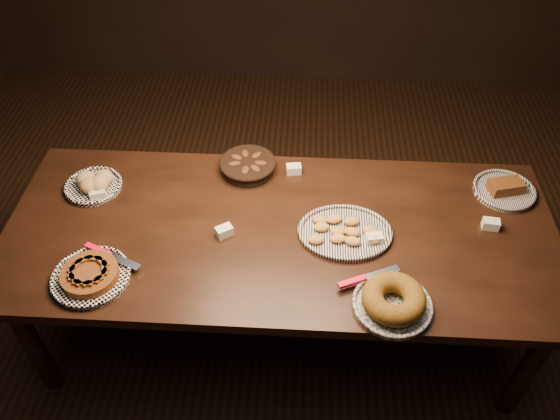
# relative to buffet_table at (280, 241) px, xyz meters

# --- Properties ---
(ground) EXTENTS (5.00, 5.00, 0.00)m
(ground) POSITION_rel_buffet_table_xyz_m (0.00, 0.00, -0.68)
(ground) COLOR black
(ground) RESTS_ON ground
(buffet_table) EXTENTS (2.40, 1.00, 0.75)m
(buffet_table) POSITION_rel_buffet_table_xyz_m (0.00, 0.00, 0.00)
(buffet_table) COLOR black
(buffet_table) RESTS_ON ground
(apple_tart_plate) EXTENTS (0.34, 0.32, 0.06)m
(apple_tart_plate) POSITION_rel_buffet_table_xyz_m (-0.74, -0.31, 0.10)
(apple_tart_plate) COLOR white
(apple_tart_plate) RESTS_ON buffet_table
(madeleine_platter) EXTENTS (0.40, 0.33, 0.05)m
(madeleine_platter) POSITION_rel_buffet_table_xyz_m (0.27, -0.01, 0.09)
(madeleine_platter) COLOR black
(madeleine_platter) RESTS_ON buffet_table
(bundt_cake_plate) EXTENTS (0.37, 0.35, 0.10)m
(bundt_cake_plate) POSITION_rel_buffet_table_xyz_m (0.44, -0.38, 0.11)
(bundt_cake_plate) COLOR black
(bundt_cake_plate) RESTS_ON buffet_table
(croissant_basket) EXTENTS (0.30, 0.30, 0.07)m
(croissant_basket) POSITION_rel_buffet_table_xyz_m (-0.18, 0.38, 0.11)
(croissant_basket) COLOR black
(croissant_basket) RESTS_ON buffet_table
(bread_roll_plate) EXTENTS (0.27, 0.27, 0.08)m
(bread_roll_plate) POSITION_rel_buffet_table_xyz_m (-0.88, 0.21, 0.11)
(bread_roll_plate) COLOR white
(bread_roll_plate) RESTS_ON buffet_table
(loaf_plate) EXTENTS (0.28, 0.28, 0.07)m
(loaf_plate) POSITION_rel_buffet_table_xyz_m (1.02, 0.29, 0.09)
(loaf_plate) COLOR black
(loaf_plate) RESTS_ON buffet_table
(tent_cards) EXTENTS (1.83, 0.49, 0.04)m
(tent_cards) POSITION_rel_buffet_table_xyz_m (0.05, 0.10, 0.10)
(tent_cards) COLOR white
(tent_cards) RESTS_ON buffet_table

